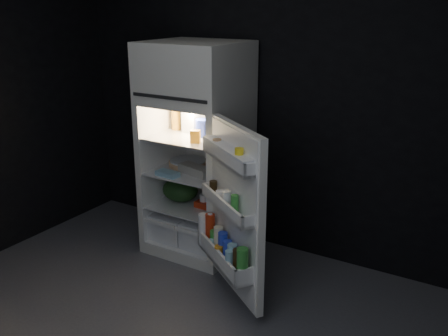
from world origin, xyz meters
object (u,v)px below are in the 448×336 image
Objects in this scene: refrigerator at (198,142)px; yogurt_tray at (210,205)px; milk_jug at (193,118)px; fridge_door at (232,215)px; egg_carton at (195,170)px.

refrigerator reaches higher than yogurt_tray.
fridge_door is at bearing -32.24° from milk_jug.
yogurt_tray is at bearing -25.28° from refrigerator.
refrigerator reaches higher than egg_carton.
refrigerator is 0.24m from egg_carton.
refrigerator reaches higher than fridge_door.
refrigerator is 7.42× the size of milk_jug.
refrigerator is at bearing 128.23° from egg_carton.
refrigerator is at bearing 158.12° from yogurt_tray.
yogurt_tray is (-0.52, 0.52, -0.22)m from fridge_door.
fridge_door reaches higher than milk_jug.
refrigerator is at bearing 138.88° from fridge_door.
milk_jug reaches higher than egg_carton.
yogurt_tray is (0.23, -0.11, -0.69)m from milk_jug.
fridge_door is 0.78m from egg_carton.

